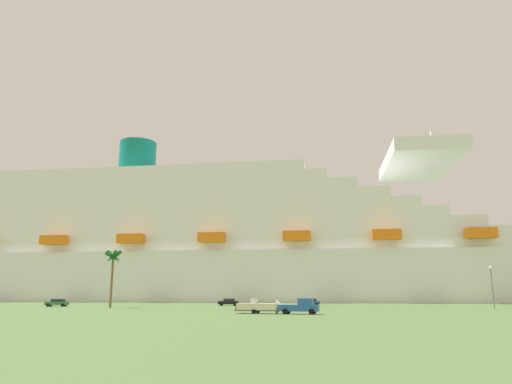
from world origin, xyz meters
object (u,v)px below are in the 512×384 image
object	(u,v)px
pickup_truck	(301,307)
parked_car_green_wagon	(57,303)
small_boat_on_trailer	(263,307)
palm_tree	(113,260)
street_lamp	(492,281)
parked_car_blue_suv	(310,302)
parked_car_black_coupe	(228,302)
cruise_ship	(222,249)

from	to	relation	value
pickup_truck	parked_car_green_wagon	world-z (taller)	pickup_truck
small_boat_on_trailer	parked_car_green_wagon	bearing A→B (deg)	149.86
palm_tree	street_lamp	world-z (taller)	palm_tree
small_boat_on_trailer	parked_car_blue_suv	xyz separation A→B (m)	(6.56, 38.68, -0.12)
pickup_truck	parked_car_black_coupe	distance (m)	42.04
small_boat_on_trailer	parked_car_black_coupe	distance (m)	39.27
cruise_ship	palm_tree	size ratio (longest dim) A/B	22.48
parked_car_blue_suv	small_boat_on_trailer	bearing A→B (deg)	-99.62
pickup_truck	street_lamp	world-z (taller)	street_lamp
parked_car_green_wagon	cruise_ship	bearing A→B (deg)	66.87
cruise_ship	parked_car_black_coupe	xyz separation A→B (m)	(10.73, -47.18, -16.19)
small_boat_on_trailer	parked_car_green_wagon	world-z (taller)	small_boat_on_trailer
parked_car_black_coupe	palm_tree	bearing A→B (deg)	-143.55
small_boat_on_trailer	parked_car_blue_suv	size ratio (longest dim) A/B	1.71
parked_car_green_wagon	parked_car_blue_suv	distance (m)	54.70
parked_car_black_coupe	street_lamp	bearing A→B (deg)	-13.15
pickup_truck	parked_car_blue_suv	bearing A→B (deg)	88.45
palm_tree	small_boat_on_trailer	bearing A→B (deg)	-33.79
cruise_ship	parked_car_green_wagon	bearing A→B (deg)	-113.13
pickup_truck	parked_car_black_coupe	bearing A→B (deg)	114.09
parked_car_blue_suv	parked_car_black_coupe	bearing A→B (deg)	-176.29
cruise_ship	parked_car_blue_suv	bearing A→B (deg)	-57.81
street_lamp	parked_car_green_wagon	size ratio (longest dim) A/B	1.63
street_lamp	parked_car_green_wagon	world-z (taller)	street_lamp
palm_tree	parked_car_blue_suv	size ratio (longest dim) A/B	2.36
cruise_ship	palm_tree	distance (m)	64.05
parked_car_blue_suv	parked_car_green_wagon	bearing A→B (deg)	-167.94
pickup_truck	parked_car_blue_suv	world-z (taller)	pickup_truck
palm_tree	parked_car_black_coupe	distance (m)	27.60
cruise_ship	parked_car_green_wagon	world-z (taller)	cruise_ship
palm_tree	street_lamp	distance (m)	74.04
parked_car_blue_suv	palm_tree	bearing A→B (deg)	-156.91
cruise_ship	parked_car_black_coupe	bearing A→B (deg)	-77.18
parked_car_blue_suv	street_lamp	bearing A→B (deg)	-21.36
palm_tree	parked_car_black_coupe	xyz separation A→B (m)	(21.09, 15.58, -8.65)
cruise_ship	pickup_truck	bearing A→B (deg)	-71.95
pickup_truck	palm_tree	xyz separation A→B (m)	(-38.24, 22.80, 8.44)
pickup_truck	palm_tree	world-z (taller)	palm_tree
cruise_ship	pickup_truck	distance (m)	91.40
street_lamp	parked_car_green_wagon	xyz separation A→B (m)	(-88.02, 2.08, -4.32)
cruise_ship	small_boat_on_trailer	distance (m)	89.05
cruise_ship	small_boat_on_trailer	size ratio (longest dim) A/B	30.98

